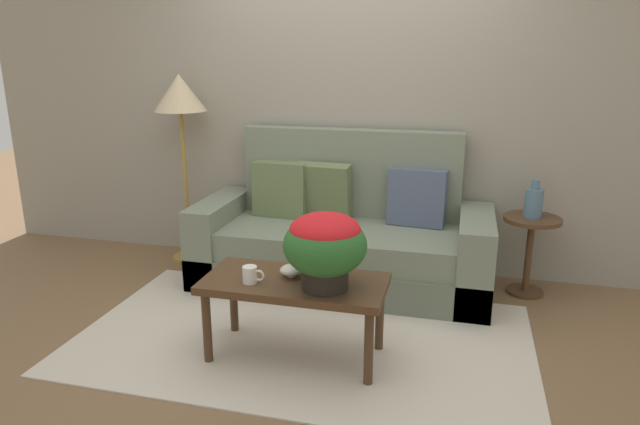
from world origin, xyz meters
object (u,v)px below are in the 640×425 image
(couch, at_px, (342,239))
(floor_lamp, at_px, (180,103))
(potted_plant, at_px, (325,244))
(table_vase, at_px, (534,202))
(coffee_table, at_px, (295,290))
(coffee_mug, at_px, (251,275))
(snack_bowl, at_px, (292,270))
(side_table, at_px, (530,241))

(couch, xyz_separation_m, floor_lamp, (-1.36, 0.16, 0.97))
(potted_plant, distance_m, table_vase, 1.79)
(coffee_table, distance_m, floor_lamp, 2.07)
(potted_plant, bearing_deg, coffee_mug, -174.87)
(coffee_table, height_order, table_vase, table_vase)
(floor_lamp, relative_size, table_vase, 5.69)
(potted_plant, xyz_separation_m, coffee_mug, (-0.41, -0.04, -0.20))
(coffee_table, height_order, potted_plant, potted_plant)
(couch, height_order, potted_plant, couch)
(coffee_mug, distance_m, snack_bowl, 0.24)
(side_table, height_order, snack_bowl, side_table)
(side_table, xyz_separation_m, snack_bowl, (-1.41, -1.22, 0.11))
(coffee_table, distance_m, side_table, 1.87)
(floor_lamp, xyz_separation_m, snack_bowl, (1.30, -1.26, -0.80))
(coffee_table, xyz_separation_m, floor_lamp, (-1.33, 1.31, 0.90))
(couch, xyz_separation_m, table_vase, (1.35, 0.13, 0.35))
(snack_bowl, distance_m, table_vase, 1.88)
(floor_lamp, relative_size, potted_plant, 3.44)
(coffee_table, bearing_deg, snack_bowl, 124.02)
(side_table, xyz_separation_m, coffee_mug, (-1.60, -1.37, 0.12))
(couch, distance_m, floor_lamp, 1.68)
(couch, bearing_deg, potted_plant, -82.22)
(couch, height_order, coffee_table, couch)
(coffee_table, height_order, side_table, side_table)
(potted_plant, relative_size, coffee_mug, 3.56)
(couch, bearing_deg, floor_lamp, 173.27)
(floor_lamp, distance_m, coffee_mug, 1.96)
(floor_lamp, distance_m, snack_bowl, 1.98)
(coffee_mug, height_order, table_vase, table_vase)
(couch, bearing_deg, coffee_mug, -101.30)
(coffee_table, height_order, floor_lamp, floor_lamp)
(side_table, bearing_deg, couch, -174.81)
(potted_plant, bearing_deg, snack_bowl, 153.90)
(coffee_mug, bearing_deg, potted_plant, 5.13)
(couch, distance_m, table_vase, 1.40)
(couch, relative_size, coffee_mug, 17.23)
(couch, relative_size, snack_bowl, 16.34)
(potted_plant, bearing_deg, table_vase, 48.53)
(floor_lamp, xyz_separation_m, table_vase, (2.71, -0.03, -0.62))
(floor_lamp, bearing_deg, potted_plant, -41.96)
(coffee_table, height_order, snack_bowl, snack_bowl)
(side_table, relative_size, table_vase, 2.14)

